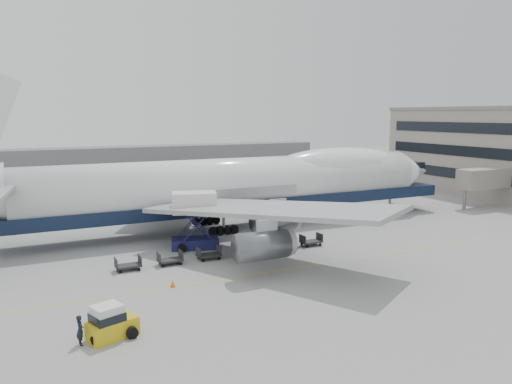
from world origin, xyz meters
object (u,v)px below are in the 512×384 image
catering_truck (195,217)px  ground_worker (80,330)px  airliner (241,184)px  baggage_tug (110,323)px

catering_truck → ground_worker: catering_truck is taller
airliner → baggage_tug: (-20.83, -25.48, -4.62)m
baggage_tug → ground_worker: baggage_tug is taller
catering_truck → baggage_tug: 22.18m
airliner → ground_worker: 34.56m
airliner → catering_truck: airliner is taller
baggage_tug → ground_worker: 1.88m
catering_truck → baggage_tug: (-12.15, -18.40, -2.44)m
airliner → ground_worker: (-22.71, -25.64, -4.65)m
airliner → ground_worker: bearing=-131.5°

